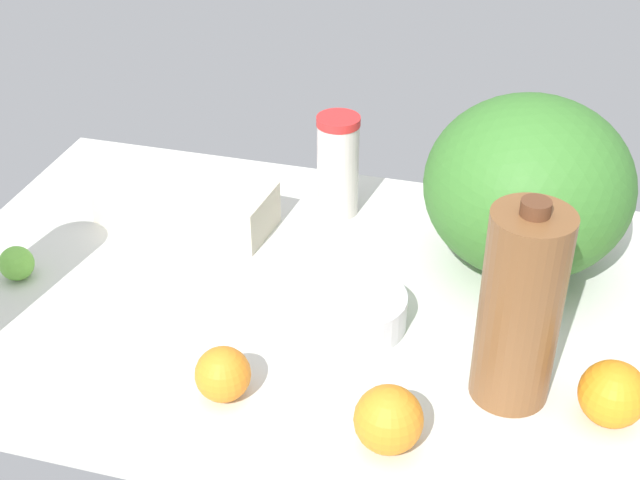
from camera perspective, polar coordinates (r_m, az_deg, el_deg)
The scene contains 10 objects.
countertop at distance 134.33cm, azimuth -0.00°, elevation -4.11°, with size 120.00×76.00×3.00cm, color silver.
mixing_bowl at distance 126.54cm, azimuth 2.27°, elevation -4.51°, with size 14.66×14.66×5.17cm, color silver.
tumbler_cup at distance 149.35cm, azimuth 1.15°, elevation 4.80°, with size 7.23×7.23×17.77cm.
egg_carton at distance 150.60cm, azimuth -8.59°, elevation 2.40°, with size 29.45×11.82×7.47cm, color beige.
watermelon at distance 137.37cm, azimuth 13.17°, elevation 3.38°, with size 31.38×31.38×27.19cm, color #39772C.
chocolate_milk_jug at distance 111.49cm, azimuth 12.69°, elevation -4.26°, with size 10.13×10.13×28.74cm.
orange_beside_bowl at distance 108.07cm, azimuth 4.41°, elevation -11.39°, with size 8.42×8.42×8.42cm, color orange.
orange_by_jug at distance 115.17cm, azimuth -6.24°, elevation -8.53°, with size 7.23×7.23×7.23cm, color orange.
orange_loose at distance 116.63cm, azimuth 18.23°, elevation -9.33°, with size 8.46×8.46×8.46cm, color orange.
lime_near_front at distance 143.39cm, azimuth -18.85°, elevation -1.42°, with size 5.34×5.34×5.34cm, color #6BBA3F.
Camera 1 is at (-28.45, 103.02, 82.88)cm, focal length 50.00 mm.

